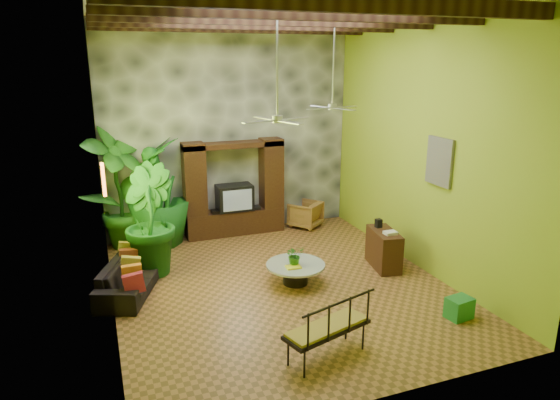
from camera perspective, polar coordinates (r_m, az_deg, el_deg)
name	(u,v)px	position (r m, az deg, el deg)	size (l,w,h in m)	color
ground	(280,285)	(9.62, 0.00, -9.73)	(7.00, 7.00, 0.00)	brown
ceiling	(280,5)	(8.70, 0.00, 21.44)	(6.00, 7.00, 0.02)	silver
back_wall	(229,130)	(12.12, -5.89, 7.96)	(6.00, 0.02, 5.00)	#99B228
left_wall	(100,169)	(8.28, -19.85, 3.37)	(0.02, 7.00, 5.00)	#99B228
right_wall	(423,146)	(10.26, 15.98, 5.98)	(0.02, 7.00, 5.00)	#99B228
stone_accent_wall	(229,130)	(12.06, -5.82, 7.93)	(5.98, 0.10, 4.98)	#3F4248
ceiling_beams	(280,19)	(8.69, 0.00, 19.99)	(5.95, 5.36, 0.22)	#311E0F
entertainment_center	(234,195)	(12.09, -5.24, 0.52)	(2.40, 0.55, 2.30)	black
ceiling_fan_front	(277,107)	(8.26, -0.32, 10.63)	(1.28, 1.28, 1.86)	#A7A7AB
ceiling_fan_back	(333,97)	(10.44, 6.04, 11.66)	(1.28, 1.28, 1.86)	#A7A7AB
wall_art_mask	(103,179)	(9.34, -19.54, 2.23)	(0.06, 0.32, 0.55)	#C38317
wall_art_painting	(439,162)	(9.80, 17.76, 4.20)	(0.06, 0.70, 0.90)	teal
sofa	(131,276)	(9.70, -16.66, -8.32)	(2.00, 0.78, 0.58)	black
wicker_armchair	(305,214)	(12.72, 2.92, -1.63)	(0.71, 0.73, 0.66)	olive
tall_plant_a	(118,187)	(11.57, -18.02, 1.41)	(1.49, 1.01, 2.84)	#266C1C
tall_plant_b	(148,220)	(10.14, -14.90, -2.23)	(1.21, 0.97, 2.19)	#165519
tall_plant_c	(157,192)	(11.63, -13.85, 0.88)	(1.39, 1.39, 2.47)	#185B1B
coffee_table	(295,271)	(9.60, 1.78, -8.10)	(1.12, 1.12, 0.40)	black
centerpiece_plant	(295,255)	(9.44, 1.70, -6.32)	(0.35, 0.30, 0.38)	#29661A
yellow_tray	(293,267)	(9.38, 1.53, -7.65)	(0.28, 0.20, 0.03)	gold
iron_bench	(330,326)	(7.25, 5.69, -14.10)	(1.40, 0.85, 0.57)	black
side_console	(384,249)	(10.49, 11.77, -5.51)	(0.44, 0.98, 0.78)	#3E2113
green_bin	(459,308)	(8.95, 19.80, -11.53)	(0.41, 0.31, 0.36)	#1B6530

